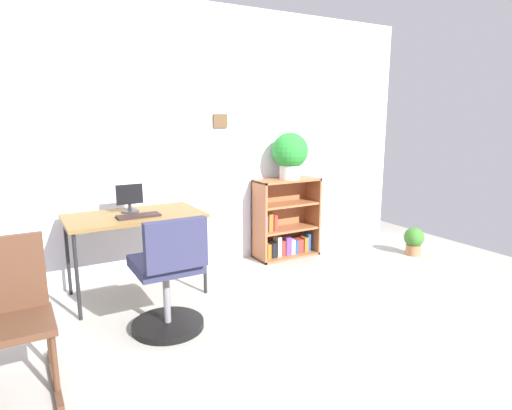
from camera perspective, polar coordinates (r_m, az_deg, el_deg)
The scene contains 10 objects.
ground_plane at distance 2.90m, azimuth 9.04°, elevation -20.22°, with size 6.24×6.24×0.00m, color #98958C.
wall_back at distance 4.35m, azimuth -8.59°, elevation 8.44°, with size 5.20×0.12×2.58m.
desk at distance 3.79m, azimuth -15.71°, elevation -1.94°, with size 1.11×0.63×0.71m.
monitor at distance 3.84m, azimuth -16.31°, elevation 0.84°, with size 0.22×0.15×0.24m.
keyboard at distance 3.67m, azimuth -15.22°, elevation -1.39°, with size 0.34×0.14×0.02m, color black.
office_chair at distance 3.15m, azimuth -11.42°, elevation -9.90°, with size 0.52×0.54×0.87m.
rocking_chair at distance 2.83m, azimuth -29.53°, elevation -12.40°, with size 0.42×0.64×0.87m.
bookshelf_low at distance 4.76m, azimuth 3.69°, elevation -2.32°, with size 0.72×0.30×0.86m.
potted_plant_on_shelf at distance 4.61m, azimuth 4.51°, elevation 6.82°, with size 0.38×0.38×0.49m.
potted_plant_floor at distance 5.14m, azimuth 20.06°, elevation -4.34°, with size 0.22×0.22×0.31m.
Camera 1 is at (-1.58, -1.89, 1.53)m, focal length 30.38 mm.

